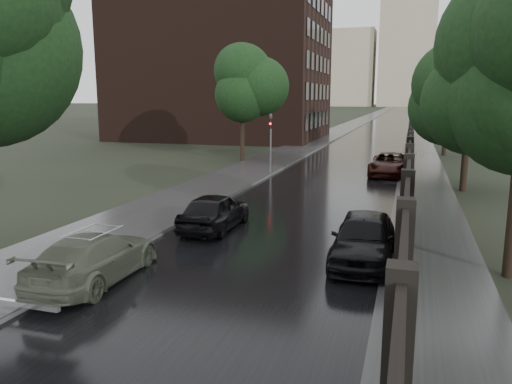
% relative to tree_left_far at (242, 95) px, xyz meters
% --- Properties ---
extents(ground, '(800.00, 800.00, 0.00)m').
position_rel_tree_left_far_xyz_m(ground, '(8.00, -30.00, -5.24)').
color(ground, black).
rests_on(ground, ground).
extents(road, '(8.00, 420.00, 0.02)m').
position_rel_tree_left_far_xyz_m(road, '(8.00, 160.00, -5.23)').
color(road, black).
rests_on(road, ground).
extents(sidewalk_left, '(4.00, 420.00, 0.16)m').
position_rel_tree_left_far_xyz_m(sidewalk_left, '(2.00, 160.00, -5.16)').
color(sidewalk_left, '#2D2D2D').
rests_on(sidewalk_left, ground).
extents(verge_right, '(3.00, 420.00, 0.08)m').
position_rel_tree_left_far_xyz_m(verge_right, '(13.50, 160.00, -5.20)').
color(verge_right, '#2D2D2D').
rests_on(verge_right, ground).
extents(fence_right, '(0.45, 75.72, 2.70)m').
position_rel_tree_left_far_xyz_m(fence_right, '(12.60, 2.01, -4.23)').
color(fence_right, '#383533').
rests_on(fence_right, ground).
extents(tree_left_far, '(4.25, 4.25, 7.39)m').
position_rel_tree_left_far_xyz_m(tree_left_far, '(0.00, 0.00, 0.00)').
color(tree_left_far, black).
rests_on(tree_left_far, ground).
extents(tree_right_b, '(4.08, 4.08, 7.01)m').
position_rel_tree_left_far_xyz_m(tree_right_b, '(15.50, -8.00, -0.29)').
color(tree_right_b, black).
rests_on(tree_right_b, ground).
extents(tree_right_c, '(4.08, 4.08, 7.01)m').
position_rel_tree_left_far_xyz_m(tree_right_c, '(15.50, 10.00, -0.29)').
color(tree_right_c, black).
rests_on(tree_right_c, ground).
extents(traffic_light, '(0.16, 0.32, 4.00)m').
position_rel_tree_left_far_xyz_m(traffic_light, '(3.70, -5.01, -2.84)').
color(traffic_light, '#59595E').
rests_on(traffic_light, ground).
extents(brick_building, '(24.00, 18.00, 20.00)m').
position_rel_tree_left_far_xyz_m(brick_building, '(-10.00, 22.00, 4.76)').
color(brick_building, black).
rests_on(brick_building, ground).
extents(stalinist_tower, '(92.00, 30.00, 159.00)m').
position_rel_tree_left_far_xyz_m(stalinist_tower, '(8.00, 270.00, 33.14)').
color(stalinist_tower, tan).
rests_on(stalinist_tower, ground).
extents(volga_sedan, '(2.15, 4.82, 1.38)m').
position_rel_tree_left_far_xyz_m(volga_sedan, '(4.40, -25.78, -4.55)').
color(volga_sedan, '#4E5544').
rests_on(volga_sedan, ground).
extents(hatchback_left, '(1.74, 4.29, 1.46)m').
position_rel_tree_left_far_xyz_m(hatchback_left, '(5.53, -19.65, -4.51)').
color(hatchback_left, black).
rests_on(hatchback_left, ground).
extents(car_right_near, '(1.92, 4.64, 1.57)m').
position_rel_tree_left_far_xyz_m(car_right_near, '(11.40, -21.96, -4.46)').
color(car_right_near, black).
rests_on(car_right_near, ground).
extents(car_right_far, '(2.60, 5.43, 1.50)m').
position_rel_tree_left_far_xyz_m(car_right_far, '(11.40, -3.52, -4.49)').
color(car_right_far, black).
rests_on(car_right_far, ground).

